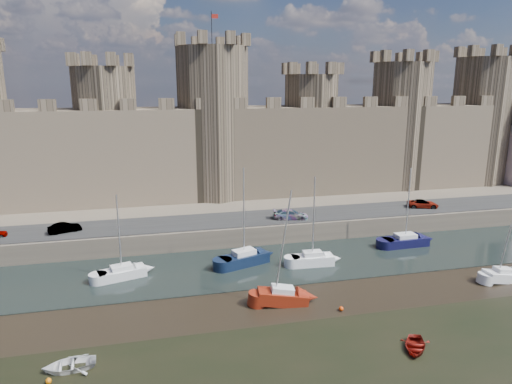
{
  "coord_description": "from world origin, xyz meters",
  "views": [
    {
      "loc": [
        -7.71,
        -23.2,
        20.44
      ],
      "look_at": [
        2.75,
        22.0,
        9.15
      ],
      "focal_mm": 32.0,
      "sensor_mm": 36.0,
      "label": 1
    }
  ],
  "objects_px": {
    "car_1": "(65,228)",
    "sailboat_1": "(244,258)",
    "car_2": "(291,214)",
    "sailboat_0": "(122,272)",
    "car_3": "(423,204)",
    "sailboat_4": "(282,296)",
    "sailboat_5": "(503,275)",
    "sailboat_2": "(312,259)",
    "sailboat_3": "(405,240)"
  },
  "relations": [
    {
      "from": "sailboat_3",
      "to": "car_3",
      "type": "bearing_deg",
      "value": 44.68
    },
    {
      "from": "sailboat_2",
      "to": "sailboat_4",
      "type": "relative_size",
      "value": 0.93
    },
    {
      "from": "sailboat_5",
      "to": "sailboat_1",
      "type": "bearing_deg",
      "value": 157.36
    },
    {
      "from": "sailboat_0",
      "to": "sailboat_1",
      "type": "height_order",
      "value": "sailboat_1"
    },
    {
      "from": "sailboat_1",
      "to": "car_3",
      "type": "bearing_deg",
      "value": -1.16
    },
    {
      "from": "sailboat_1",
      "to": "sailboat_2",
      "type": "xyz_separation_m",
      "value": [
        7.54,
        -1.86,
        -0.05
      ]
    },
    {
      "from": "sailboat_2",
      "to": "sailboat_0",
      "type": "bearing_deg",
      "value": -179.83
    },
    {
      "from": "car_1",
      "to": "car_3",
      "type": "bearing_deg",
      "value": -108.86
    },
    {
      "from": "car_1",
      "to": "sailboat_2",
      "type": "relative_size",
      "value": 0.37
    },
    {
      "from": "sailboat_1",
      "to": "sailboat_3",
      "type": "xyz_separation_m",
      "value": [
        21.17,
        1.38,
        -0.08
      ]
    },
    {
      "from": "sailboat_1",
      "to": "sailboat_5",
      "type": "bearing_deg",
      "value": -40.96
    },
    {
      "from": "sailboat_4",
      "to": "sailboat_0",
      "type": "bearing_deg",
      "value": 155.48
    },
    {
      "from": "sailboat_2",
      "to": "sailboat_4",
      "type": "distance_m",
      "value": 10.02
    },
    {
      "from": "sailboat_0",
      "to": "sailboat_5",
      "type": "distance_m",
      "value": 40.17
    },
    {
      "from": "sailboat_1",
      "to": "sailboat_5",
      "type": "xyz_separation_m",
      "value": [
        25.61,
        -10.35,
        -0.18
      ]
    },
    {
      "from": "car_1",
      "to": "car_2",
      "type": "distance_m",
      "value": 28.41
    },
    {
      "from": "car_3",
      "to": "sailboat_4",
      "type": "distance_m",
      "value": 32.95
    },
    {
      "from": "sailboat_1",
      "to": "sailboat_4",
      "type": "distance_m",
      "value": 10.09
    },
    {
      "from": "car_3",
      "to": "sailboat_2",
      "type": "bearing_deg",
      "value": 135.02
    },
    {
      "from": "car_3",
      "to": "sailboat_2",
      "type": "relative_size",
      "value": 0.42
    },
    {
      "from": "car_2",
      "to": "car_3",
      "type": "relative_size",
      "value": 1.07
    },
    {
      "from": "sailboat_3",
      "to": "sailboat_4",
      "type": "xyz_separation_m",
      "value": [
        -19.53,
        -11.34,
        0.02
      ]
    },
    {
      "from": "car_1",
      "to": "car_2",
      "type": "bearing_deg",
      "value": -110.87
    },
    {
      "from": "car_2",
      "to": "sailboat_0",
      "type": "distance_m",
      "value": 23.21
    },
    {
      "from": "car_3",
      "to": "sailboat_1",
      "type": "xyz_separation_m",
      "value": [
        -28.41,
        -9.12,
        -2.24
      ]
    },
    {
      "from": "car_2",
      "to": "sailboat_2",
      "type": "bearing_deg",
      "value": -170.1
    },
    {
      "from": "car_1",
      "to": "sailboat_1",
      "type": "distance_m",
      "value": 22.39
    },
    {
      "from": "sailboat_0",
      "to": "sailboat_1",
      "type": "relative_size",
      "value": 0.81
    },
    {
      "from": "sailboat_5",
      "to": "sailboat_4",
      "type": "bearing_deg",
      "value": 178.43
    },
    {
      "from": "sailboat_4",
      "to": "sailboat_5",
      "type": "bearing_deg",
      "value": 6.23
    },
    {
      "from": "car_1",
      "to": "sailboat_2",
      "type": "xyz_separation_m",
      "value": [
        27.95,
        -10.78,
        -2.31
      ]
    },
    {
      "from": "car_3",
      "to": "sailboat_0",
      "type": "height_order",
      "value": "sailboat_0"
    },
    {
      "from": "car_3",
      "to": "sailboat_0",
      "type": "xyz_separation_m",
      "value": [
        -41.8,
        -9.81,
        -2.37
      ]
    },
    {
      "from": "car_3",
      "to": "sailboat_3",
      "type": "distance_m",
      "value": 10.85
    },
    {
      "from": "car_2",
      "to": "sailboat_0",
      "type": "xyz_separation_m",
      "value": [
        -21.37,
        -8.73,
        -2.44
      ]
    },
    {
      "from": "car_1",
      "to": "sailboat_2",
      "type": "distance_m",
      "value": 30.05
    },
    {
      "from": "car_1",
      "to": "sailboat_5",
      "type": "xyz_separation_m",
      "value": [
        46.02,
        -19.26,
        -2.44
      ]
    },
    {
      "from": "sailboat_1",
      "to": "sailboat_4",
      "type": "bearing_deg",
      "value": -99.6
    },
    {
      "from": "car_2",
      "to": "sailboat_3",
      "type": "distance_m",
      "value": 14.96
    },
    {
      "from": "sailboat_0",
      "to": "sailboat_5",
      "type": "height_order",
      "value": "sailboat_5"
    },
    {
      "from": "car_2",
      "to": "sailboat_1",
      "type": "height_order",
      "value": "sailboat_1"
    },
    {
      "from": "car_1",
      "to": "sailboat_2",
      "type": "height_order",
      "value": "sailboat_2"
    },
    {
      "from": "sailboat_2",
      "to": "sailboat_4",
      "type": "height_order",
      "value": "sailboat_4"
    },
    {
      "from": "sailboat_5",
      "to": "sailboat_2",
      "type": "bearing_deg",
      "value": 154.21
    },
    {
      "from": "car_2",
      "to": "sailboat_2",
      "type": "xyz_separation_m",
      "value": [
        -0.44,
        -9.9,
        -2.35
      ]
    },
    {
      "from": "sailboat_0",
      "to": "sailboat_1",
      "type": "xyz_separation_m",
      "value": [
        13.38,
        0.69,
        0.13
      ]
    },
    {
      "from": "sailboat_2",
      "to": "sailboat_3",
      "type": "relative_size",
      "value": 1.02
    },
    {
      "from": "sailboat_2",
      "to": "car_3",
      "type": "bearing_deg",
      "value": 31.14
    },
    {
      "from": "sailboat_4",
      "to": "sailboat_5",
      "type": "height_order",
      "value": "sailboat_4"
    },
    {
      "from": "sailboat_0",
      "to": "sailboat_5",
      "type": "relative_size",
      "value": 0.99
    }
  ]
}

